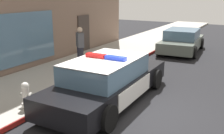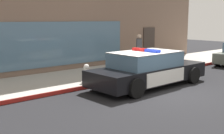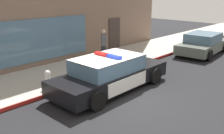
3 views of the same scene
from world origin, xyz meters
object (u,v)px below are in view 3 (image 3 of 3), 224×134
at_px(fire_hydrant, 48,80).
at_px(pedestrian_on_sidewalk, 104,45).
at_px(car_down_street, 203,44).
at_px(police_cruiser, 110,73).

xyz_separation_m(fire_hydrant, pedestrian_on_sidewalk, (4.26, 1.23, 0.51)).
bearing_deg(fire_hydrant, car_down_street, -9.28).
bearing_deg(car_down_street, police_cruiser, 175.61).
distance_m(car_down_street, pedestrian_on_sidewalk, 6.45).
relative_size(car_down_street, pedestrian_on_sidewalk, 2.54).
relative_size(police_cruiser, fire_hydrant, 7.15).
xyz_separation_m(police_cruiser, pedestrian_on_sidewalk, (2.44, 2.83, 0.33)).
height_order(car_down_street, pedestrian_on_sidewalk, pedestrian_on_sidewalk).
distance_m(fire_hydrant, pedestrian_on_sidewalk, 4.46).
relative_size(fire_hydrant, car_down_street, 0.17).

